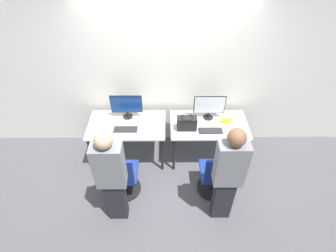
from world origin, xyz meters
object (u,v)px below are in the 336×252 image
office_chair_left (122,178)px  mouse_right (226,129)px  office_chair_right (215,177)px  keyboard_right (211,131)px  person_right (228,175)px  monitor_left (126,106)px  keyboard_left (126,129)px  mouse_left (141,128)px  monitor_right (209,106)px  person_left (111,176)px  handbag (187,123)px

office_chair_left → mouse_right: size_ratio=9.71×
office_chair_left → office_chair_right: 1.35m
keyboard_right → person_right: size_ratio=0.23×
monitor_left → office_chair_right: size_ratio=0.57×
keyboard_left → mouse_right: 1.54m
keyboard_left → office_chair_right: size_ratio=0.41×
mouse_right → keyboard_right: bearing=-175.0°
monitor_left → mouse_left: size_ratio=5.50×
monitor_left → office_chair_right: bearing=-35.0°
keyboard_left → monitor_left: bearing=90.0°
keyboard_right → office_chair_left: bearing=-155.8°
monitor_right → person_right: size_ratio=0.31×
mouse_left → mouse_right: size_ratio=1.00×
mouse_right → office_chair_right: 0.74m
keyboard_left → monitor_right: (1.30, 0.29, 0.22)m
person_left → mouse_right: size_ratio=17.50×
person_left → keyboard_left: bearing=87.5°
person_right → mouse_left: bearing=139.0°
office_chair_left → person_left: bearing=-94.8°
monitor_left → keyboard_right: (1.30, -0.36, -0.22)m
keyboard_left → handbag: size_ratio=1.21×
keyboard_right → person_right: bearing=-85.4°
keyboard_left → keyboard_right: (1.30, -0.04, 0.00)m
person_left → monitor_right: (1.35, 1.29, 0.09)m
keyboard_left → handbag: 0.94m
keyboard_left → keyboard_right: bearing=-1.7°
keyboard_left → person_left: person_left is taller
monitor_left → mouse_right: size_ratio=5.50×
monitor_left → person_left: person_left is taller
monitor_left → office_chair_right: 1.74m
mouse_left → keyboard_left: bearing=-176.7°
mouse_right → monitor_right: bearing=127.6°
monitor_left → handbag: monitor_left is taller
mouse_left → person_left: size_ratio=0.06×
keyboard_left → mouse_left: (0.23, 0.01, 0.01)m
office_chair_left → monitor_right: bearing=35.0°
mouse_left → office_chair_right: office_chair_right is taller
monitor_right → handbag: (-0.36, -0.27, -0.11)m
person_left → handbag: bearing=46.0°
mouse_left → monitor_left: bearing=127.3°
office_chair_left → mouse_right: (1.55, 0.61, 0.38)m
office_chair_right → mouse_right: bearing=71.4°
keyboard_left → monitor_right: size_ratio=0.73×
office_chair_right → office_chair_left: bearing=-179.6°
keyboard_left → person_right: person_right is taller
person_right → mouse_right: bearing=80.6°
office_chair_right → person_right: size_ratio=0.55×
monitor_right → office_chair_right: (0.04, -0.91, -0.60)m
office_chair_left → mouse_right: office_chair_left is taller
monitor_right → keyboard_left: bearing=-167.4°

